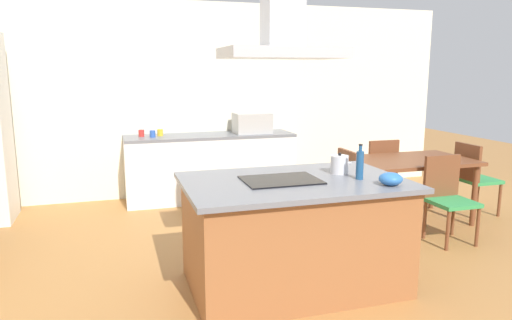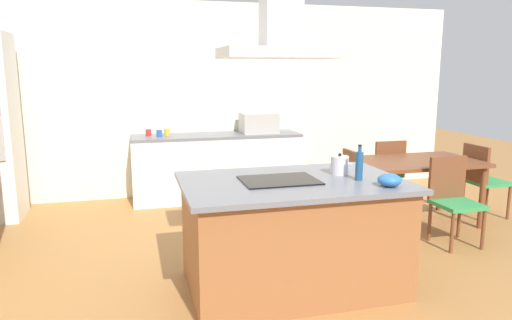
% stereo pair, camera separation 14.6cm
% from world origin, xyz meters
% --- Properties ---
extents(ground, '(16.00, 16.00, 0.00)m').
position_xyz_m(ground, '(0.00, 1.50, 0.00)').
color(ground, '#AD753D').
extents(wall_back, '(7.20, 0.10, 2.70)m').
position_xyz_m(wall_back, '(0.00, 3.25, 1.35)').
color(wall_back, silver).
rests_on(wall_back, ground).
extents(kitchen_island, '(1.77, 1.15, 0.90)m').
position_xyz_m(kitchen_island, '(0.00, 0.00, 0.45)').
color(kitchen_island, '#995B33').
rests_on(kitchen_island, ground).
extents(cooktop, '(0.60, 0.44, 0.01)m').
position_xyz_m(cooktop, '(-0.11, 0.00, 0.91)').
color(cooktop, black).
rests_on(cooktop, kitchen_island).
extents(tea_kettle, '(0.20, 0.15, 0.18)m').
position_xyz_m(tea_kettle, '(0.45, 0.11, 0.98)').
color(tea_kettle, silver).
rests_on(tea_kettle, kitchen_island).
extents(olive_oil_bottle, '(0.06, 0.06, 0.29)m').
position_xyz_m(olive_oil_bottle, '(0.51, -0.13, 1.02)').
color(olive_oil_bottle, navy).
rests_on(olive_oil_bottle, kitchen_island).
extents(mixing_bowl, '(0.18, 0.18, 0.10)m').
position_xyz_m(mixing_bowl, '(0.64, -0.38, 0.95)').
color(mixing_bowl, '#2D6BB7').
rests_on(mixing_bowl, kitchen_island).
extents(back_counter, '(2.31, 0.62, 0.90)m').
position_xyz_m(back_counter, '(-0.10, 2.88, 0.45)').
color(back_counter, white).
rests_on(back_counter, ground).
extents(countertop_microwave, '(0.50, 0.38, 0.28)m').
position_xyz_m(countertop_microwave, '(0.50, 2.88, 1.04)').
color(countertop_microwave, '#B2AFAA').
rests_on(countertop_microwave, back_counter).
extents(coffee_mug_red, '(0.08, 0.08, 0.09)m').
position_xyz_m(coffee_mug_red, '(-1.01, 2.95, 0.95)').
color(coffee_mug_red, red).
rests_on(coffee_mug_red, back_counter).
extents(coffee_mug_blue, '(0.08, 0.08, 0.09)m').
position_xyz_m(coffee_mug_blue, '(-0.88, 2.84, 0.95)').
color(coffee_mug_blue, '#2D56B2').
rests_on(coffee_mug_blue, back_counter).
extents(coffee_mug_yellow, '(0.08, 0.08, 0.09)m').
position_xyz_m(coffee_mug_yellow, '(-0.77, 2.95, 0.95)').
color(coffee_mug_yellow, gold).
rests_on(coffee_mug_yellow, back_counter).
extents(dining_table, '(1.40, 0.90, 0.75)m').
position_xyz_m(dining_table, '(1.92, 1.20, 0.67)').
color(dining_table, brown).
rests_on(dining_table, ground).
extents(chair_facing_island, '(0.42, 0.42, 0.89)m').
position_xyz_m(chair_facing_island, '(1.92, 0.53, 0.51)').
color(chair_facing_island, '#33934C').
rests_on(chair_facing_island, ground).
extents(chair_facing_back_wall, '(0.42, 0.42, 0.89)m').
position_xyz_m(chair_facing_back_wall, '(1.92, 1.86, 0.51)').
color(chair_facing_back_wall, '#33934C').
rests_on(chair_facing_back_wall, ground).
extents(chair_at_left_end, '(0.42, 0.42, 0.89)m').
position_xyz_m(chair_at_left_end, '(1.01, 1.20, 0.51)').
color(chair_at_left_end, '#33934C').
rests_on(chair_at_left_end, ground).
extents(chair_at_right_end, '(0.42, 0.42, 0.89)m').
position_xyz_m(chair_at_right_end, '(2.84, 1.20, 0.51)').
color(chair_at_right_end, '#33934C').
rests_on(chair_at_right_end, ground).
extents(range_hood, '(0.90, 0.55, 0.78)m').
position_xyz_m(range_hood, '(-0.11, 0.00, 2.10)').
color(range_hood, '#ADADB2').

